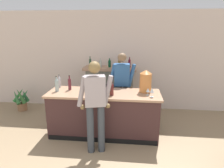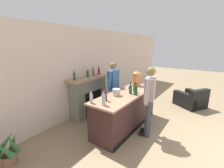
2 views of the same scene
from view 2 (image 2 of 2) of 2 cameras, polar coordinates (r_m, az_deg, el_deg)
wall_back_panel at (r=5.10m, az=-9.49°, el=4.89°), size 12.00×0.07×2.75m
bar_counter at (r=4.22m, az=5.37°, el=-9.70°), size 2.37×0.78×0.97m
fireplace_stone at (r=4.93m, az=-8.97°, el=-4.29°), size 1.43×0.52×1.55m
armchair_black at (r=6.28m, az=27.99°, el=-5.42°), size 1.16×1.19×0.73m
potted_plant_corner at (r=3.61m, az=-35.01°, el=-19.81°), size 0.48×0.53×0.71m
person_customer at (r=3.73m, az=13.94°, el=-5.50°), size 0.65×0.37×1.73m
person_bartender at (r=4.66m, az=0.54°, el=-1.14°), size 0.66×0.33×1.72m
copper_dispenser at (r=4.79m, az=9.30°, el=2.20°), size 0.26×0.29×0.47m
ice_bucket_steel at (r=3.82m, az=1.63°, el=-3.12°), size 0.20×0.20×0.17m
wine_bottle_cabernet_heavy at (r=3.20m, az=-3.22°, el=-5.55°), size 0.08×0.08×0.33m
wine_bottle_riesling_slim at (r=3.88m, az=9.09°, el=-2.10°), size 0.08×0.08×0.32m
wine_bottle_port_short at (r=3.97m, az=7.09°, el=-1.74°), size 0.07×0.07×0.31m
wine_bottle_rose_blush at (r=3.45m, az=-2.45°, el=-4.08°), size 0.07×0.07×0.33m
wine_bottle_chardonnay_pale at (r=3.35m, az=-7.94°, el=-5.03°), size 0.07×0.07×0.29m
wine_bottle_burgundy_dark at (r=4.09m, az=8.67°, el=-1.38°), size 0.08×0.08×0.29m
wine_glass_mid_counter at (r=4.79m, az=13.34°, el=0.68°), size 0.08×0.08×0.18m
wine_glass_front_left at (r=4.02m, az=1.31°, el=-1.88°), size 0.08×0.08×0.16m
wine_glass_by_dispenser at (r=4.77m, az=11.83°, el=0.35°), size 0.08×0.08×0.15m
wine_glass_back_row at (r=4.15m, az=6.27°, el=-1.35°), size 0.08×0.08×0.17m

